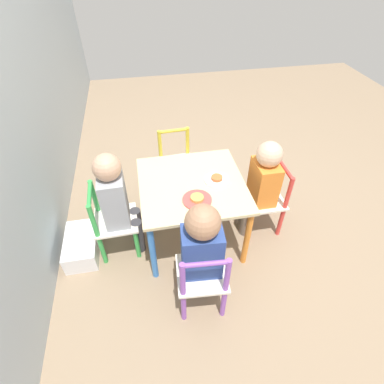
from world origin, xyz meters
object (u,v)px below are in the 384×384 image
(chair_red, at_px, (266,200))
(child_left, at_px, (201,247))
(plate_left, at_px, (197,199))
(chair_purple, at_px, (202,278))
(child_back, at_px, (117,198))
(chair_green, at_px, (112,222))
(kids_table, at_px, (192,191))
(child_front, at_px, (261,181))
(chair_yellow, at_px, (177,164))
(plate_front, at_px, (217,179))
(storage_bin, at_px, (82,245))

(chair_red, xyz_separation_m, child_left, (-0.44, 0.54, 0.19))
(child_left, height_order, plate_left, child_left)
(chair_purple, height_order, child_left, child_left)
(chair_red, distance_m, child_back, 0.97)
(chair_green, bearing_deg, chair_purple, -138.13)
(chair_green, relative_size, child_back, 0.68)
(kids_table, xyz_separation_m, child_left, (-0.44, 0.04, 0.03))
(child_front, xyz_separation_m, plate_left, (-0.15, 0.44, 0.06))
(chair_green, relative_size, chair_yellow, 1.00)
(kids_table, relative_size, plate_front, 4.16)
(chair_yellow, distance_m, child_front, 0.71)
(child_front, height_order, plate_left, child_front)
(chair_red, distance_m, chair_green, 1.01)
(child_back, xyz_separation_m, plate_front, (0.01, -0.60, 0.04))
(child_back, bearing_deg, storage_bin, 89.19)
(chair_red, height_order, plate_left, chair_red)
(child_left, height_order, storage_bin, child_left)
(chair_red, distance_m, child_front, 0.18)
(chair_green, relative_size, storage_bin, 1.50)
(child_front, distance_m, storage_bin, 1.22)
(chair_red, bearing_deg, child_front, -90.00)
(kids_table, relative_size, plate_left, 3.79)
(plate_left, bearing_deg, chair_red, -73.24)
(chair_yellow, xyz_separation_m, child_left, (-0.95, 0.01, 0.19))
(child_left, bearing_deg, chair_purple, 90.00)
(chair_purple, height_order, storage_bin, chair_purple)
(child_back, distance_m, storage_bin, 0.46)
(chair_purple, xyz_separation_m, chair_green, (0.49, 0.46, 0.00))
(chair_yellow, bearing_deg, kids_table, -90.00)
(chair_green, height_order, plate_front, chair_green)
(child_back, bearing_deg, chair_green, 90.00)
(plate_front, bearing_deg, child_left, 157.00)
(chair_yellow, bearing_deg, chair_red, -46.35)
(plate_left, relative_size, plate_front, 1.10)
(chair_yellow, relative_size, storage_bin, 1.50)
(chair_red, bearing_deg, child_back, -89.33)
(chair_green, xyz_separation_m, plate_left, (-0.14, -0.51, 0.23))
(plate_front, bearing_deg, chair_green, 91.17)
(kids_table, distance_m, chair_yellow, 0.53)
(chair_yellow, height_order, child_back, child_back)
(child_left, distance_m, plate_left, 0.30)
(child_back, bearing_deg, chair_red, -90.77)
(chair_red, distance_m, chair_yellow, 0.73)
(chair_purple, relative_size, plate_front, 3.33)
(plate_front, bearing_deg, storage_bin, 91.00)
(child_left, distance_m, child_back, 0.59)
(chair_yellow, distance_m, plate_front, 0.58)
(child_left, height_order, plate_front, child_left)
(chair_purple, bearing_deg, chair_red, -132.59)
(child_front, bearing_deg, chair_yellow, -137.20)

